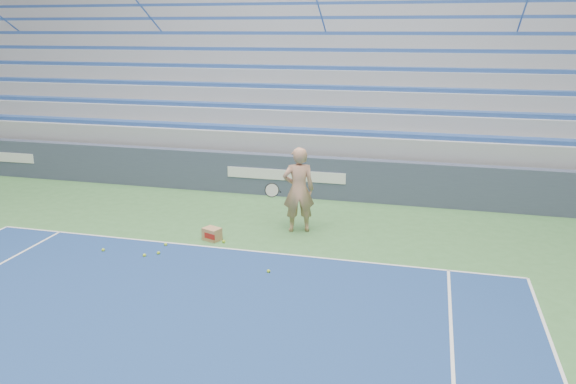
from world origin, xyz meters
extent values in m
cube|color=white|center=(0.00, 11.88, 0.01)|extent=(10.97, 0.05, 0.00)
cube|color=#3B445B|center=(0.00, 15.88, 0.55)|extent=(30.00, 0.30, 1.10)
cube|color=white|center=(0.00, 15.72, 0.60)|extent=(3.20, 0.02, 0.28)
cube|color=#989BA0|center=(0.00, 20.43, 0.55)|extent=(30.00, 8.50, 1.10)
cube|color=#989BA0|center=(0.00, 20.43, 1.35)|extent=(30.00, 8.50, 0.50)
cube|color=#284A93|center=(0.00, 16.56, 1.66)|extent=(29.60, 0.42, 0.11)
cube|color=#989BA0|center=(0.00, 20.86, 1.85)|extent=(30.00, 7.65, 0.50)
cube|color=#284A93|center=(0.00, 17.41, 2.16)|extent=(29.60, 0.42, 0.11)
cube|color=#989BA0|center=(0.00, 21.28, 2.35)|extent=(30.00, 6.80, 0.50)
cube|color=#284A93|center=(0.00, 18.26, 2.66)|extent=(29.60, 0.42, 0.11)
cube|color=#989BA0|center=(0.00, 21.71, 2.85)|extent=(30.00, 5.95, 0.50)
cube|color=#284A93|center=(0.00, 19.11, 3.16)|extent=(29.60, 0.42, 0.11)
cube|color=#989BA0|center=(0.00, 22.13, 3.35)|extent=(30.00, 5.10, 0.50)
cube|color=#284A93|center=(0.00, 19.96, 3.66)|extent=(29.60, 0.42, 0.11)
cube|color=#989BA0|center=(0.00, 22.56, 3.85)|extent=(30.00, 4.25, 0.50)
cube|color=#284A93|center=(0.00, 20.81, 4.15)|extent=(29.60, 0.42, 0.11)
cube|color=#989BA0|center=(0.00, 22.98, 4.35)|extent=(30.00, 3.40, 0.50)
cube|color=#284A93|center=(0.00, 21.66, 4.65)|extent=(29.60, 0.42, 0.11)
cube|color=#989BA0|center=(0.00, 23.41, 4.85)|extent=(30.00, 2.55, 0.50)
cube|color=#284A93|center=(0.00, 22.51, 5.15)|extent=(29.60, 0.42, 0.11)
cube|color=#989BA0|center=(0.00, 24.98, 3.65)|extent=(31.00, 0.40, 7.30)
cylinder|color=#3260AF|center=(-12.00, 20.43, 4.60)|extent=(0.05, 8.53, 5.04)
cylinder|color=#3260AF|center=(-6.00, 20.43, 4.60)|extent=(0.05, 8.53, 5.04)
cylinder|color=#3260AF|center=(0.00, 20.43, 4.60)|extent=(0.05, 8.53, 5.04)
cylinder|color=#3260AF|center=(6.00, 20.43, 4.60)|extent=(0.05, 8.53, 5.04)
imported|color=tan|center=(0.93, 13.30, 0.94)|extent=(0.80, 0.65, 1.89)
cylinder|color=black|center=(0.58, 13.05, 0.95)|extent=(0.12, 0.27, 0.08)
cylinder|color=beige|center=(0.48, 12.77, 1.05)|extent=(0.29, 0.16, 0.28)
torus|color=black|center=(0.48, 12.77, 1.05)|extent=(0.31, 0.18, 0.30)
cube|color=#AB7D52|center=(-0.70, 12.30, 0.13)|extent=(0.43, 0.38, 0.26)
cube|color=#B21E19|center=(-0.70, 12.16, 0.13)|extent=(0.27, 0.11, 0.12)
sphere|color=#ACD42B|center=(-2.58, 11.14, 0.03)|extent=(0.07, 0.07, 0.07)
sphere|color=#ACD42B|center=(-1.50, 11.73, 0.03)|extent=(0.07, 0.07, 0.07)
sphere|color=#ACD42B|center=(-1.43, 11.28, 0.03)|extent=(0.07, 0.07, 0.07)
sphere|color=#ACD42B|center=(-1.65, 11.10, 0.03)|extent=(0.07, 0.07, 0.07)
sphere|color=#ACD42B|center=(0.92, 10.98, 0.03)|extent=(0.07, 0.07, 0.07)
sphere|color=#ACD42B|center=(-0.40, 12.19, 0.03)|extent=(0.07, 0.07, 0.07)
camera|label=1|loc=(3.61, 1.93, 4.30)|focal=35.00mm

